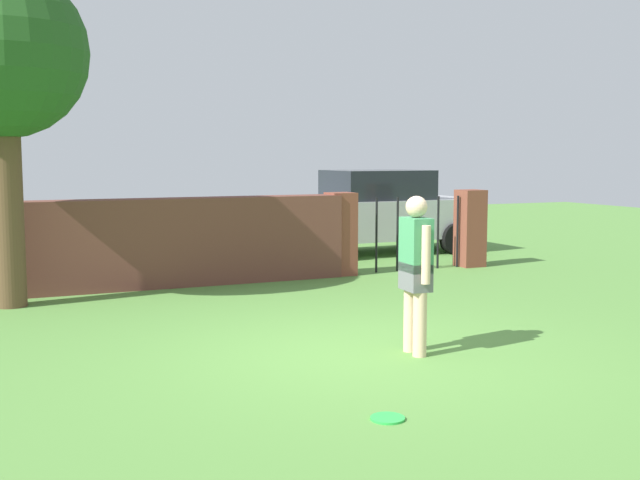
{
  "coord_description": "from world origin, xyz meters",
  "views": [
    {
      "loc": [
        -3.57,
        -7.04,
        2.03
      ],
      "look_at": [
        0.24,
        1.66,
        1.0
      ],
      "focal_mm": 44.13,
      "sensor_mm": 36.0,
      "label": 1
    }
  ],
  "objects": [
    {
      "name": "ground_plane",
      "position": [
        0.0,
        0.0,
        0.0
      ],
      "size": [
        40.0,
        40.0,
        0.0
      ],
      "primitive_type": "plane",
      "color": "#568C3D"
    },
    {
      "name": "brick_wall",
      "position": [
        -1.5,
        4.94,
        0.68
      ],
      "size": [
        6.93,
        0.5,
        1.37
      ],
      "primitive_type": "cube",
      "color": "brown",
      "rests_on": "ground"
    },
    {
      "name": "tree",
      "position": [
        -3.19,
        4.16,
        3.29
      ],
      "size": [
        2.26,
        2.26,
        4.5
      ],
      "color": "brown",
      "rests_on": "ground"
    },
    {
      "name": "person",
      "position": [
        0.49,
        -0.21,
        0.9
      ],
      "size": [
        0.25,
        0.54,
        1.62
      ],
      "rotation": [
        0.0,
        0.0,
        1.49
      ],
      "color": "beige",
      "rests_on": "ground"
    },
    {
      "name": "fence_gate",
      "position": [
        3.37,
        4.94,
        0.7
      ],
      "size": [
        3.05,
        0.44,
        1.4
      ],
      "color": "brown",
      "rests_on": "ground"
    },
    {
      "name": "car",
      "position": [
        4.04,
        7.37,
        0.86
      ],
      "size": [
        4.24,
        1.99,
        1.72
      ],
      "rotation": [
        0.0,
        0.0,
        0.02
      ],
      "color": "#B7B7BC",
      "rests_on": "ground"
    },
    {
      "name": "frisbee_green",
      "position": [
        -0.74,
        -1.87,
        0.01
      ],
      "size": [
        0.27,
        0.27,
        0.02
      ],
      "primitive_type": "cylinder",
      "color": "green",
      "rests_on": "ground"
    }
  ]
}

